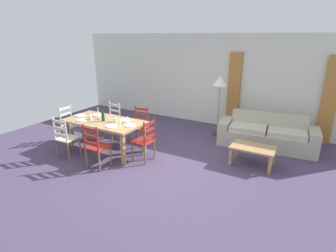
% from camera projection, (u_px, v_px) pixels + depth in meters
% --- Properties ---
extents(ground_plane, '(9.60, 9.60, 0.02)m').
position_uv_depth(ground_plane, '(158.00, 165.00, 5.76)').
color(ground_plane, '#473B57').
extents(wall_far, '(9.60, 0.16, 2.70)m').
position_uv_depth(wall_far, '(215.00, 80.00, 8.03)').
color(wall_far, silver).
rests_on(wall_far, ground_plane).
extents(curtain_panel_left, '(0.35, 0.08, 2.20)m').
position_uv_depth(curtain_panel_left, '(234.00, 91.00, 7.70)').
color(curtain_panel_left, '#B17435').
rests_on(curtain_panel_left, ground_plane).
extents(curtain_panel_right, '(0.35, 0.08, 2.20)m').
position_uv_depth(curtain_panel_right, '(329.00, 101.00, 6.57)').
color(curtain_panel_right, '#B17435').
rests_on(curtain_panel_right, ground_plane).
extents(dining_table, '(1.90, 0.96, 0.75)m').
position_uv_depth(dining_table, '(104.00, 124.00, 6.27)').
color(dining_table, '#A98355').
rests_on(dining_table, ground_plane).
extents(dining_chair_near_left, '(0.43, 0.41, 0.96)m').
position_uv_depth(dining_chair_near_left, '(65.00, 138.00, 5.93)').
color(dining_chair_near_left, beige).
rests_on(dining_chair_near_left, ground_plane).
extents(dining_chair_near_right, '(0.42, 0.40, 0.96)m').
position_uv_depth(dining_chair_near_right, '(96.00, 146.00, 5.49)').
color(dining_chair_near_right, maroon).
rests_on(dining_chair_near_right, ground_plane).
extents(dining_chair_far_left, '(0.45, 0.43, 0.96)m').
position_uv_depth(dining_chair_far_left, '(112.00, 121.00, 7.12)').
color(dining_chair_far_left, beige).
rests_on(dining_chair_far_left, ground_plane).
extents(dining_chair_far_right, '(0.45, 0.43, 0.96)m').
position_uv_depth(dining_chair_far_right, '(139.00, 126.00, 6.74)').
color(dining_chair_far_right, maroon).
rests_on(dining_chair_far_right, ground_plane).
extents(dining_chair_head_west, '(0.42, 0.44, 0.96)m').
position_uv_depth(dining_chair_head_west, '(70.00, 124.00, 6.85)').
color(dining_chair_head_west, silver).
rests_on(dining_chair_head_west, ground_plane).
extents(dining_chair_head_east, '(0.41, 0.43, 0.96)m').
position_uv_depth(dining_chair_head_east, '(145.00, 140.00, 5.80)').
color(dining_chair_head_east, maroon).
rests_on(dining_chair_head_east, ground_plane).
extents(dinner_plate_near_left, '(0.24, 0.24, 0.02)m').
position_uv_depth(dinner_plate_near_left, '(82.00, 120.00, 6.24)').
color(dinner_plate_near_left, white).
rests_on(dinner_plate_near_left, dining_table).
extents(fork_near_left, '(0.02, 0.17, 0.01)m').
position_uv_depth(fork_near_left, '(77.00, 119.00, 6.31)').
color(fork_near_left, silver).
rests_on(fork_near_left, dining_table).
extents(dinner_plate_near_right, '(0.24, 0.24, 0.02)m').
position_uv_depth(dinner_plate_near_right, '(111.00, 126.00, 5.82)').
color(dinner_plate_near_right, white).
rests_on(dinner_plate_near_right, dining_table).
extents(fork_near_right, '(0.03, 0.17, 0.01)m').
position_uv_depth(fork_near_right, '(106.00, 125.00, 5.89)').
color(fork_near_right, silver).
rests_on(fork_near_right, dining_table).
extents(dinner_plate_far_left, '(0.24, 0.24, 0.02)m').
position_uv_depth(dinner_plate_far_left, '(97.00, 115.00, 6.65)').
color(dinner_plate_far_left, white).
rests_on(dinner_plate_far_left, dining_table).
extents(fork_far_left, '(0.02, 0.17, 0.01)m').
position_uv_depth(fork_far_left, '(93.00, 114.00, 6.72)').
color(fork_far_left, silver).
rests_on(fork_far_left, dining_table).
extents(dinner_plate_far_right, '(0.24, 0.24, 0.02)m').
position_uv_depth(dinner_plate_far_right, '(126.00, 120.00, 6.23)').
color(dinner_plate_far_right, white).
rests_on(dinner_plate_far_right, dining_table).
extents(fork_far_right, '(0.03, 0.17, 0.01)m').
position_uv_depth(fork_far_right, '(121.00, 119.00, 6.30)').
color(fork_far_right, silver).
rests_on(fork_far_right, dining_table).
extents(dinner_plate_head_west, '(0.24, 0.24, 0.02)m').
position_uv_depth(dinner_plate_head_west, '(80.00, 115.00, 6.60)').
color(dinner_plate_head_west, white).
rests_on(dinner_plate_head_west, dining_table).
extents(fork_head_west, '(0.03, 0.17, 0.01)m').
position_uv_depth(fork_head_west, '(76.00, 115.00, 6.67)').
color(fork_head_west, silver).
rests_on(fork_head_west, dining_table).
extents(dinner_plate_head_east, '(0.24, 0.24, 0.02)m').
position_uv_depth(dinner_plate_head_east, '(131.00, 125.00, 5.87)').
color(dinner_plate_head_east, white).
rests_on(dinner_plate_head_east, dining_table).
extents(fork_head_east, '(0.02, 0.17, 0.01)m').
position_uv_depth(fork_head_east, '(125.00, 125.00, 5.94)').
color(fork_head_east, silver).
rests_on(fork_head_east, dining_table).
extents(wine_bottle, '(0.07, 0.07, 0.32)m').
position_uv_depth(wine_bottle, '(103.00, 116.00, 6.16)').
color(wine_bottle, '#143819').
rests_on(wine_bottle, dining_table).
extents(wine_glass_near_left, '(0.06, 0.06, 0.16)m').
position_uv_depth(wine_glass_near_left, '(90.00, 115.00, 6.24)').
color(wine_glass_near_left, white).
rests_on(wine_glass_near_left, dining_table).
extents(wine_glass_near_right, '(0.06, 0.06, 0.16)m').
position_uv_depth(wine_glass_near_right, '(120.00, 121.00, 5.80)').
color(wine_glass_near_right, white).
rests_on(wine_glass_near_right, dining_table).
extents(wine_glass_far_left, '(0.06, 0.06, 0.16)m').
position_uv_depth(wine_glass_far_left, '(98.00, 113.00, 6.47)').
color(wine_glass_far_left, white).
rests_on(wine_glass_far_left, dining_table).
extents(wine_glass_far_right, '(0.06, 0.06, 0.16)m').
position_uv_depth(wine_glass_far_right, '(128.00, 118.00, 6.05)').
color(wine_glass_far_right, white).
rests_on(wine_glass_far_right, dining_table).
extents(coffee_cup_primary, '(0.07, 0.07, 0.09)m').
position_uv_depth(coffee_cup_primary, '(116.00, 120.00, 6.13)').
color(coffee_cup_primary, beige).
rests_on(coffee_cup_primary, dining_table).
extents(coffee_cup_secondary, '(0.07, 0.07, 0.09)m').
position_uv_depth(coffee_cup_secondary, '(90.00, 117.00, 6.31)').
color(coffee_cup_secondary, beige).
rests_on(coffee_cup_secondary, dining_table).
extents(candle_tall, '(0.05, 0.05, 0.29)m').
position_uv_depth(candle_tall, '(98.00, 116.00, 6.31)').
color(candle_tall, '#998C66').
rests_on(candle_tall, dining_table).
extents(candle_short, '(0.05, 0.05, 0.15)m').
position_uv_depth(candle_short, '(109.00, 121.00, 6.10)').
color(candle_short, '#998C66').
rests_on(candle_short, dining_table).
extents(couch, '(2.35, 1.03, 0.80)m').
position_uv_depth(couch, '(267.00, 135.00, 6.62)').
color(couch, '#AFAA92').
rests_on(couch, ground_plane).
extents(coffee_table, '(0.90, 0.56, 0.42)m').
position_uv_depth(coffee_table, '(253.00, 150.00, 5.63)').
color(coffee_table, '#A98355').
rests_on(coffee_table, ground_plane).
extents(standing_lamp, '(0.40, 0.40, 1.64)m').
position_uv_depth(standing_lamp, '(220.00, 84.00, 7.04)').
color(standing_lamp, '#332D28').
rests_on(standing_lamp, ground_plane).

